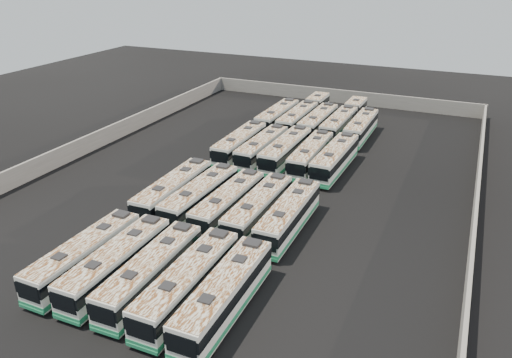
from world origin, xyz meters
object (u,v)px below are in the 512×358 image
Objects in this scene: bus_back_center at (318,122)px; bus_midback_far_left at (240,144)px; bus_midfront_far_right at (289,216)px; bus_back_far_left at (277,117)px; bus_back_far_right at (361,128)px; bus_front_right at (188,283)px; bus_midback_far_right at (335,159)px; bus_back_right at (345,119)px; bus_front_left at (117,263)px; bus_midfront_far_left at (173,191)px; bus_midback_right at (311,155)px; bus_front_far_left at (85,256)px; bus_front_center at (151,273)px; bus_midback_left at (262,148)px; bus_midback_center at (286,151)px; bus_back_left at (304,114)px; bus_midfront_right at (258,209)px; bus_midfront_left at (200,196)px; bus_front_far_right at (225,295)px.

bus_midback_far_left is at bearing -115.27° from bus_back_center.
bus_back_far_left is (-11.84, 26.96, 0.02)m from bus_midfront_far_right.
bus_front_right is at bearing -94.21° from bus_back_far_right.
bus_midback_far_right is 15.61m from bus_back_right.
bus_front_left is 15.08m from bus_midfront_far_right.
bus_midfront_far_left is 26.89m from bus_back_far_left.
bus_front_right reaches higher than bus_midback_right.
bus_front_far_left is at bearing -109.31° from bus_midback_right.
bus_midback_far_right is (5.95, 26.79, 0.03)m from bus_front_center.
bus_midback_far_left is 1.01× the size of bus_midback_left.
bus_midback_center is at bearing 177.91° from bus_midback_right.
bus_back_center is (-5.86, 12.34, -0.02)m from bus_midback_far_right.
bus_midfront_far_right is at bearing -73.27° from bus_back_left.
bus_back_far_left is 11.89m from bus_back_far_right.
bus_midfront_right is at bearing -66.80° from bus_midback_left.
bus_back_far_left is (-5.89, 12.09, -0.03)m from bus_midback_center.
bus_front_far_left is at bearing -101.00° from bus_back_right.
bus_midback_far_left is at bearing 128.35° from bus_midfront_far_right.
bus_midback_far_right is at bearing 76.07° from bus_front_center.
bus_midfront_left and bus_back_center have the same top height.
bus_back_far_left is at bearing -178.96° from bus_back_far_right.
bus_midfront_left is (2.89, 0.12, -0.03)m from bus_midfront_far_left.
bus_back_left is at bearing 78.30° from bus_midback_far_left.
bus_front_far_left is at bearing -95.34° from bus_midback_left.
bus_midback_left is 8.85m from bus_midback_far_right.
bus_midfront_right reaches higher than bus_back_right.
bus_back_right is (-0.06, 15.24, -0.01)m from bus_midback_right.
bus_front_far_right reaches higher than bus_back_right.
bus_front_left is 27.04m from bus_midback_far_left.
bus_midfront_right is (8.93, 0.07, -0.04)m from bus_midfront_far_left.
bus_front_left is at bearing -89.21° from bus_midback_left.
bus_back_left is (-8.86, 29.96, 0.01)m from bus_midfront_far_right.
bus_midback_center is 15.48m from bus_back_right.
bus_back_far_left reaches higher than bus_front_center.
bus_front_left is 1.00× the size of bus_back_center.
bus_front_right is 0.67× the size of bus_back_right.
bus_front_far_right is 39.74m from bus_back_center.
bus_midback_left is at bearing 89.17° from bus_front_left.
bus_midfront_far_right is 30.19m from bus_back_right.
bus_front_far_right reaches higher than bus_midback_far_right.
bus_midfront_left is at bearing -89.47° from bus_midback_left.
bus_midfront_far_left reaches higher than bus_front_center.
bus_midback_right is at bearing -103.31° from bus_back_far_right.
bus_back_left is at bearing 89.23° from bus_front_left.
bus_front_right is 1.00× the size of bus_midback_center.
bus_back_far_left reaches higher than bus_front_far_left.
bus_back_far_right is at bearing 55.53° from bus_midback_left.
bus_back_right is 1.55× the size of bus_back_far_right.
bus_front_right reaches higher than bus_back_far_left.
bus_midback_center reaches higher than bus_back_far_left.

